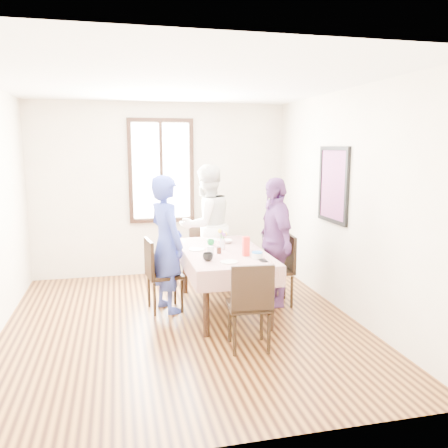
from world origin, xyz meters
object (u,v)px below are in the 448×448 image
(chair_left, at_px, (165,275))
(person_far, at_px, (206,225))
(dining_table, at_px, (223,281))
(chair_near, at_px, (249,305))
(chair_right, at_px, (276,270))
(person_left, at_px, (166,244))
(person_right, at_px, (275,242))
(chair_far, at_px, (206,254))

(chair_left, relative_size, person_far, 0.51)
(dining_table, height_order, chair_near, chair_near)
(chair_right, bearing_deg, person_left, 90.39)
(person_right, bearing_deg, person_left, -93.58)
(chair_right, height_order, person_left, person_left)
(chair_right, height_order, person_right, person_right)
(dining_table, height_order, chair_right, chair_right)
(chair_near, bearing_deg, person_right, 65.55)
(chair_left, relative_size, chair_near, 1.00)
(chair_left, height_order, person_left, person_left)
(chair_far, bearing_deg, person_right, 120.20)
(chair_near, bearing_deg, person_left, 123.42)
(dining_table, bearing_deg, person_far, 90.00)
(chair_right, relative_size, person_far, 0.51)
(chair_far, xyz_separation_m, chair_near, (0.00, -2.29, 0.00))
(dining_table, bearing_deg, chair_left, 167.57)
(person_far, bearing_deg, person_left, 31.59)
(chair_right, bearing_deg, chair_left, 90.45)
(chair_far, relative_size, person_right, 0.55)
(chair_left, distance_m, chair_near, 1.48)
(chair_near, height_order, person_left, person_left)
(dining_table, distance_m, person_left, 0.85)
(dining_table, distance_m, chair_right, 0.72)
(chair_far, height_order, person_far, person_far)
(chair_left, height_order, chair_far, same)
(dining_table, height_order, person_left, person_left)
(chair_left, height_order, person_far, person_far)
(chair_near, bearing_deg, chair_far, 95.50)
(person_far, relative_size, person_right, 1.08)
(dining_table, height_order, person_right, person_right)
(chair_near, height_order, person_far, person_far)
(chair_right, xyz_separation_m, person_left, (-1.40, 0.10, 0.39))
(chair_right, relative_size, chair_near, 1.00)
(chair_near, bearing_deg, chair_right, 64.88)
(person_left, bearing_deg, dining_table, -123.71)
(chair_near, xyz_separation_m, person_right, (0.69, 1.20, 0.37))
(person_left, xyz_separation_m, person_far, (0.69, 0.97, 0.04))
(chair_left, relative_size, chair_far, 1.00)
(dining_table, bearing_deg, chair_far, 90.00)
(person_left, relative_size, person_right, 1.03)
(chair_left, distance_m, chair_right, 1.42)
(chair_far, xyz_separation_m, person_left, (-0.69, -0.99, 0.39))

